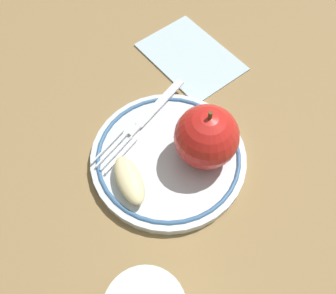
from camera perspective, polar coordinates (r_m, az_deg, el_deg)
ground_plane at (r=0.51m, az=0.94°, el=-2.83°), size 2.00×2.00×0.00m
plate at (r=0.51m, az=0.00°, el=-1.63°), size 0.21×0.21×0.02m
apple_red_whole at (r=0.47m, az=5.90°, el=1.55°), size 0.08×0.08×0.09m
apple_slice_front at (r=0.47m, az=-5.91°, el=-5.03°), size 0.08×0.06×0.02m
fork at (r=0.53m, az=-3.54°, el=4.30°), size 0.04×0.19×0.00m
napkin_folded at (r=0.63m, az=3.48°, el=13.64°), size 0.17×0.13×0.01m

